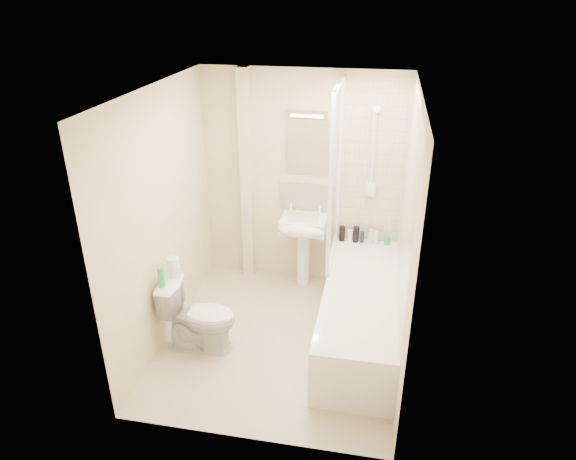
# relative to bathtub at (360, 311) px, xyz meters

# --- Properties ---
(floor) EXTENTS (2.50, 2.50, 0.00)m
(floor) POSITION_rel_bathtub_xyz_m (-0.75, -0.20, -0.29)
(floor) COLOR beige
(floor) RESTS_ON ground
(wall_back) EXTENTS (2.20, 0.02, 2.40)m
(wall_back) POSITION_rel_bathtub_xyz_m (-0.75, 1.05, 0.91)
(wall_back) COLOR beige
(wall_back) RESTS_ON ground
(wall_left) EXTENTS (0.02, 2.50, 2.40)m
(wall_left) POSITION_rel_bathtub_xyz_m (-1.85, -0.20, 0.91)
(wall_left) COLOR beige
(wall_left) RESTS_ON ground
(wall_right) EXTENTS (0.02, 2.50, 2.40)m
(wall_right) POSITION_rel_bathtub_xyz_m (0.35, -0.20, 0.91)
(wall_right) COLOR beige
(wall_right) RESTS_ON ground
(ceiling) EXTENTS (2.20, 2.50, 0.02)m
(ceiling) POSITION_rel_bathtub_xyz_m (-0.75, -0.20, 2.11)
(ceiling) COLOR white
(ceiling) RESTS_ON wall_back
(tile_back) EXTENTS (0.70, 0.01, 1.75)m
(tile_back) POSITION_rel_bathtub_xyz_m (0.00, 1.04, 1.14)
(tile_back) COLOR beige
(tile_back) RESTS_ON wall_back
(tile_right) EXTENTS (0.01, 2.10, 1.75)m
(tile_right) POSITION_rel_bathtub_xyz_m (0.34, 0.00, 1.14)
(tile_right) COLOR beige
(tile_right) RESTS_ON wall_right
(pipe_boxing) EXTENTS (0.12, 0.12, 2.40)m
(pipe_boxing) POSITION_rel_bathtub_xyz_m (-1.37, 0.99, 0.91)
(pipe_boxing) COLOR beige
(pipe_boxing) RESTS_ON ground
(splashback) EXTENTS (0.60, 0.02, 0.30)m
(splashback) POSITION_rel_bathtub_xyz_m (-0.70, 1.04, 0.74)
(splashback) COLOR beige
(splashback) RESTS_ON wall_back
(mirror) EXTENTS (0.46, 0.01, 0.60)m
(mirror) POSITION_rel_bathtub_xyz_m (-0.70, 1.04, 1.29)
(mirror) COLOR white
(mirror) RESTS_ON wall_back
(strip_light) EXTENTS (0.42, 0.07, 0.07)m
(strip_light) POSITION_rel_bathtub_xyz_m (-0.70, 1.02, 1.66)
(strip_light) COLOR silver
(strip_light) RESTS_ON wall_back
(bathtub) EXTENTS (0.70, 2.10, 0.55)m
(bathtub) POSITION_rel_bathtub_xyz_m (0.00, 0.00, 0.00)
(bathtub) COLOR white
(bathtub) RESTS_ON ground
(shower_screen) EXTENTS (0.04, 0.92, 1.80)m
(shower_screen) POSITION_rel_bathtub_xyz_m (-0.35, 0.60, 1.16)
(shower_screen) COLOR white
(shower_screen) RESTS_ON bathtub
(shower_fixture) EXTENTS (0.10, 0.16, 0.99)m
(shower_fixture) POSITION_rel_bathtub_xyz_m (-0.00, 0.99, 1.26)
(shower_fixture) COLOR white
(shower_fixture) RESTS_ON wall_back
(pedestal_sink) EXTENTS (0.50, 0.47, 0.96)m
(pedestal_sink) POSITION_rel_bathtub_xyz_m (-0.70, 0.81, 0.39)
(pedestal_sink) COLOR white
(pedestal_sink) RESTS_ON ground
(bottle_black_a) EXTENTS (0.06, 0.06, 0.17)m
(bottle_black_a) POSITION_rel_bathtub_xyz_m (-0.28, 0.96, 0.35)
(bottle_black_a) COLOR black
(bottle_black_a) RESTS_ON bathtub
(bottle_white_a) EXTENTS (0.06, 0.06, 0.14)m
(bottle_white_a) POSITION_rel_bathtub_xyz_m (-0.19, 0.96, 0.33)
(bottle_white_a) COLOR white
(bottle_white_a) RESTS_ON bathtub
(bottle_black_b) EXTENTS (0.07, 0.07, 0.18)m
(bottle_black_b) POSITION_rel_bathtub_xyz_m (-0.13, 0.96, 0.35)
(bottle_black_b) COLOR black
(bottle_black_b) RESTS_ON bathtub
(bottle_blue) EXTENTS (0.04, 0.04, 0.12)m
(bottle_blue) POSITION_rel_bathtub_xyz_m (-0.06, 0.96, 0.32)
(bottle_blue) COLOR navy
(bottle_blue) RESTS_ON bathtub
(bottle_cream) EXTENTS (0.06, 0.06, 0.16)m
(bottle_cream) POSITION_rel_bathtub_xyz_m (0.04, 0.96, 0.34)
(bottle_cream) COLOR beige
(bottle_cream) RESTS_ON bathtub
(bottle_white_b) EXTENTS (0.06, 0.06, 0.15)m
(bottle_white_b) POSITION_rel_bathtub_xyz_m (0.09, 0.96, 0.33)
(bottle_white_b) COLOR silver
(bottle_white_b) RESTS_ON bathtub
(bottle_green) EXTENTS (0.07, 0.07, 0.09)m
(bottle_green) POSITION_rel_bathtub_xyz_m (0.22, 0.96, 0.31)
(bottle_green) COLOR green
(bottle_green) RESTS_ON bathtub
(toilet) EXTENTS (0.42, 0.70, 0.70)m
(toilet) POSITION_rel_bathtub_xyz_m (-1.47, -0.45, 0.06)
(toilet) COLOR white
(toilet) RESTS_ON ground
(toilet_roll_lower) EXTENTS (0.11, 0.11, 0.10)m
(toilet_roll_lower) POSITION_rel_bathtub_xyz_m (-1.71, -0.35, 0.46)
(toilet_roll_lower) COLOR white
(toilet_roll_lower) RESTS_ON toilet
(toilet_roll_upper) EXTENTS (0.11, 0.11, 0.09)m
(toilet_roll_upper) POSITION_rel_bathtub_xyz_m (-1.72, -0.36, 0.55)
(toilet_roll_upper) COLOR white
(toilet_roll_upper) RESTS_ON toilet_roll_lower
(green_bottle) EXTENTS (0.06, 0.06, 0.19)m
(green_bottle) POSITION_rel_bathtub_xyz_m (-1.76, -0.55, 0.51)
(green_bottle) COLOR green
(green_bottle) RESTS_ON toilet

